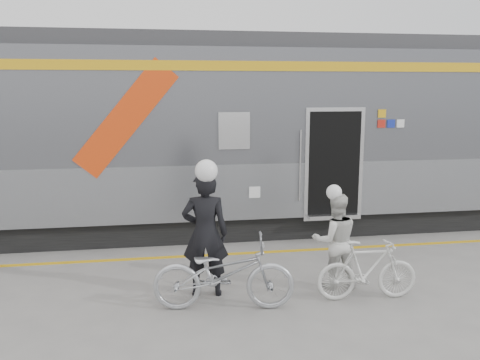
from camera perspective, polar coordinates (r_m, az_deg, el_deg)
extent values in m
plane|color=slate|center=(7.68, 5.74, -13.12)|extent=(90.00, 90.00, 0.00)
cube|color=black|center=(11.42, -2.77, -3.89)|extent=(24.00, 2.70, 0.50)
cube|color=#9EA0A5|center=(11.25, -2.81, 0.06)|extent=(24.00, 3.00, 1.10)
cube|color=#5B5C62|center=(11.08, -2.88, 8.49)|extent=(24.00, 3.00, 2.20)
cube|color=#38383A|center=(11.11, -2.94, 14.95)|extent=(24.00, 2.64, 0.30)
cube|color=gold|center=(9.58, -1.89, 12.71)|extent=(24.00, 0.02, 0.18)
cube|color=red|center=(9.52, -12.73, 6.76)|extent=(1.96, 0.01, 2.19)
cube|color=black|center=(9.63, -0.66, 5.55)|extent=(0.55, 0.02, 0.65)
cube|color=black|center=(10.40, 10.14, 1.86)|extent=(1.05, 0.45, 2.10)
cube|color=silver|center=(10.20, 10.53, 1.69)|extent=(1.20, 0.02, 2.25)
cylinder|color=silver|center=(9.97, 6.77, 1.59)|extent=(0.04, 0.04, 1.40)
cube|color=silver|center=(10.37, 10.41, -3.98)|extent=(1.05, 0.25, 0.06)
cube|color=gold|center=(10.46, 15.66, 7.20)|extent=(0.16, 0.01, 0.16)
cube|color=#B01F14|center=(10.47, 15.61, 6.11)|extent=(0.16, 0.01, 0.16)
cube|color=navy|center=(10.56, 16.60, 6.09)|extent=(0.16, 0.01, 0.16)
cube|color=silver|center=(10.65, 17.57, 6.07)|extent=(0.16, 0.01, 0.16)
cube|color=silver|center=(9.87, 1.66, -1.38)|extent=(0.22, 0.01, 0.22)
cube|color=gold|center=(9.64, 2.41, -8.11)|extent=(24.00, 0.12, 0.01)
imported|color=black|center=(7.51, -3.94, -6.04)|extent=(0.74, 0.54, 1.87)
imported|color=#ACAFB4|center=(7.15, -1.85, -10.45)|extent=(2.04, 0.94, 1.03)
imported|color=beige|center=(7.98, 10.63, -6.70)|extent=(0.75, 0.59, 1.48)
imported|color=beige|center=(7.69, 14.09, -9.78)|extent=(1.51, 0.49, 0.90)
sphere|color=white|center=(7.28, -4.04, 2.29)|extent=(0.32, 0.32, 0.32)
sphere|color=white|center=(7.77, 10.84, -0.65)|extent=(0.24, 0.24, 0.24)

